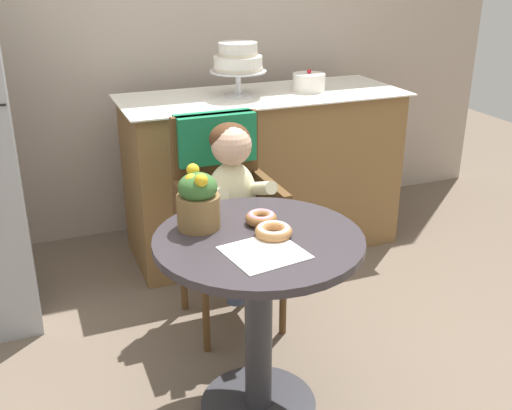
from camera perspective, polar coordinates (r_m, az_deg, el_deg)
ground_plane at (r=2.44m, az=0.22°, el=-18.41°), size 8.00×8.00×0.00m
back_wall at (r=3.63m, az=-11.28°, el=18.19°), size 4.80×0.10×2.70m
cafe_table at (r=2.14m, az=0.24°, el=-8.10°), size 0.72×0.72×0.72m
wicker_chair at (r=2.70m, az=-3.16°, el=1.70°), size 0.42×0.45×0.95m
seated_child at (r=2.55m, az=-2.05°, el=1.34°), size 0.27×0.32×0.73m
paper_napkin at (r=1.93m, az=0.80°, el=-4.50°), size 0.27×0.26×0.00m
donut_front at (r=2.04m, az=1.66°, el=-2.44°), size 0.13×0.13×0.04m
donut_mid at (r=2.13m, az=0.49°, el=-1.21°), size 0.11×0.11×0.04m
flower_vase at (r=2.08m, az=-5.47°, el=0.47°), size 0.15×0.15×0.22m
display_counter at (r=3.45m, az=0.65°, el=3.15°), size 1.56×0.62×0.90m
tiered_cake_stand at (r=3.24m, az=-1.71°, el=13.43°), size 0.30×0.30×0.28m
round_layer_cake at (r=3.42m, az=5.00°, el=11.47°), size 0.18×0.18×0.12m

